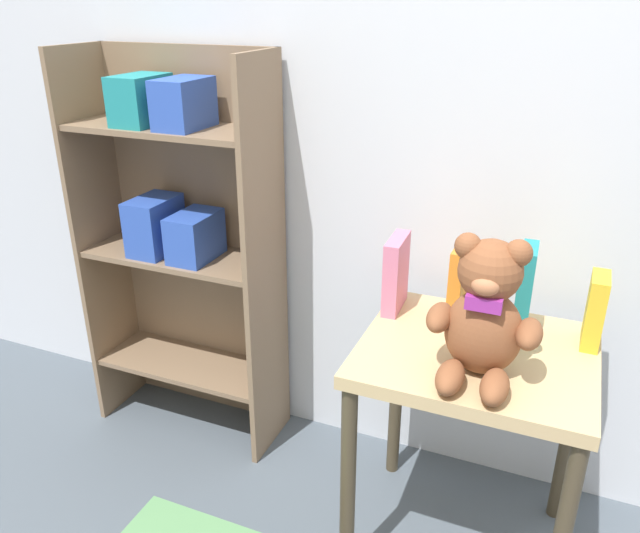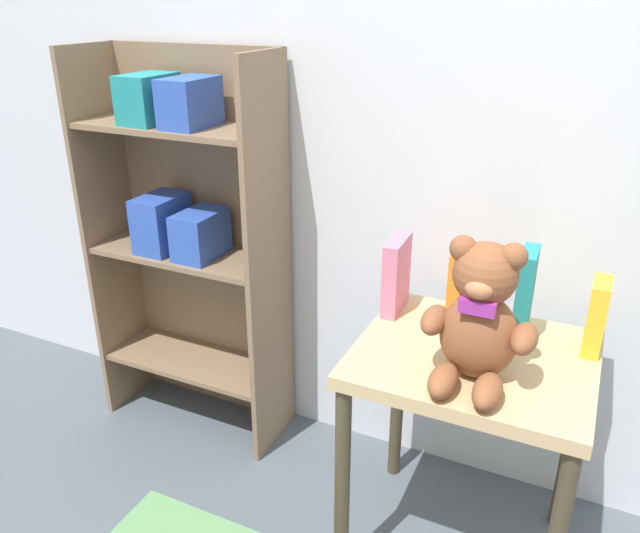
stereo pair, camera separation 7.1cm
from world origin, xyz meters
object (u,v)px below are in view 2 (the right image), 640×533
Objects in this scene: book_standing_pink at (396,275)px; book_standing_teal at (525,295)px; teddy_bear at (479,319)px; book_standing_yellow at (596,317)px; display_table at (471,389)px; book_standing_orange at (458,286)px; bookshelf_side at (190,228)px.

book_standing_teal is (0.34, -0.02, 0.02)m from book_standing_pink.
book_standing_yellow is at bearing 45.92° from teddy_bear.
book_standing_yellow is (0.17, 0.01, -0.03)m from book_standing_teal.
display_table is 3.08× the size of book_standing_pink.
teddy_bear reaches higher than book_standing_orange.
display_table is at bearing -12.95° from bookshelf_side.
bookshelf_side reaches higher than display_table.
teddy_bear is 0.28m from book_standing_orange.
teddy_bear is 1.80× the size of book_standing_yellow.
display_table is at bearing -126.71° from book_standing_teal.
book_standing_teal is (0.07, 0.23, -0.03)m from teddy_bear.
bookshelf_side is at bearing 161.70° from teddy_bear.
teddy_bear is 1.61× the size of book_standing_pink.
book_standing_teal reaches higher than book_standing_pink.
bookshelf_side is 1.28m from book_standing_yellow.
book_standing_orange is at bearing 120.59° from display_table.
book_standing_teal is at bearing 55.30° from display_table.
book_standing_teal is 0.17m from book_standing_yellow.
bookshelf_side reaches higher than book_standing_pink.
teddy_bear reaches higher than book_standing_pink.
display_table is at bearing -58.35° from book_standing_orange.
book_standing_pink is at bearing 151.60° from display_table.
book_standing_orange is at bearing 170.94° from book_standing_teal.
book_standing_orange is at bearing 112.43° from teddy_bear.
book_standing_yellow is at bearing -2.71° from book_standing_pink.
book_standing_yellow is (0.34, -0.01, -0.01)m from book_standing_orange.
book_standing_pink is 0.51m from book_standing_yellow.
book_standing_pink is at bearing 175.44° from book_standing_teal.
teddy_bear is at bearing -107.95° from book_standing_teal.
book_standing_teal is (0.09, 0.12, 0.23)m from display_table.
book_standing_orange is (-0.09, 0.14, 0.21)m from display_table.
book_standing_orange is 0.86× the size of book_standing_teal.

